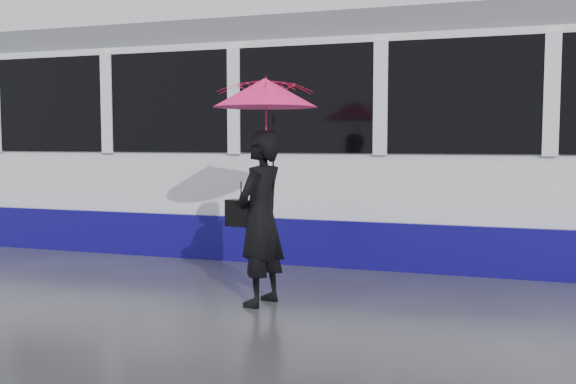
% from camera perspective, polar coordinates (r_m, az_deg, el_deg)
% --- Properties ---
extents(ground, '(90.00, 90.00, 0.00)m').
position_cam_1_polar(ground, '(7.62, -4.99, -8.04)').
color(ground, '#29282D').
rests_on(ground, ground).
extents(rails, '(34.00, 1.51, 0.02)m').
position_cam_1_polar(rails, '(9.92, 0.73, -4.99)').
color(rails, '#3F3D38').
rests_on(rails, ground).
extents(tram, '(26.00, 2.56, 3.35)m').
position_cam_1_polar(tram, '(10.55, -9.70, 4.41)').
color(tram, white).
rests_on(tram, ground).
extents(woman, '(0.54, 0.71, 1.77)m').
position_cam_1_polar(woman, '(6.47, -2.45, -2.35)').
color(woman, black).
rests_on(woman, ground).
extents(umbrella, '(1.22, 1.22, 1.19)m').
position_cam_1_polar(umbrella, '(6.41, -2.06, 7.02)').
color(umbrella, '#FF1594').
rests_on(umbrella, ground).
extents(handbag, '(0.34, 0.19, 0.45)m').
position_cam_1_polar(handbag, '(6.56, -4.18, -1.88)').
color(handbag, black).
rests_on(handbag, ground).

